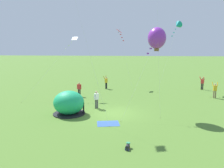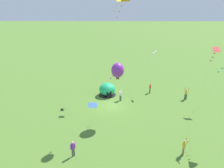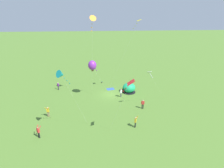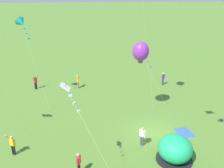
{
  "view_description": "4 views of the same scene",
  "coord_description": "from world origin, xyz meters",
  "px_view_note": "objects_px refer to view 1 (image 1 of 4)",
  "views": [
    {
      "loc": [
        2.14,
        -18.85,
        5.78
      ],
      "look_at": [
        -0.66,
        4.14,
        1.98
      ],
      "focal_mm": 35.0,
      "sensor_mm": 36.0,
      "label": 1
    },
    {
      "loc": [
        29.35,
        0.5,
        14.56
      ],
      "look_at": [
        -1.61,
        0.09,
        2.84
      ],
      "focal_mm": 35.0,
      "sensor_mm": 36.0,
      "label": 2
    },
    {
      "loc": [
        3.22,
        33.06,
        15.64
      ],
      "look_at": [
        0.13,
        2.93,
        3.51
      ],
      "focal_mm": 28.0,
      "sensor_mm": 36.0,
      "label": 3
    },
    {
      "loc": [
        -20.15,
        5.1,
        12.93
      ],
      "look_at": [
        2.71,
        3.63,
        3.78
      ],
      "focal_mm": 42.0,
      "sensor_mm": 36.0,
      "label": 4
    }
  ],
  "objects_px": {
    "popup_tent": "(69,103)",
    "kite_red": "(120,33)",
    "kite_purple": "(157,38)",
    "kite_white": "(72,42)",
    "person_center_field": "(215,90)",
    "person_strolling": "(96,99)",
    "person_far_back": "(79,88)",
    "toddler_crawling": "(128,146)",
    "kite_teal": "(178,25)",
    "person_flying_kite": "(106,82)",
    "person_arms_raised": "(202,83)"
  },
  "relations": [
    {
      "from": "toddler_crawling",
      "to": "person_center_field",
      "type": "distance_m",
      "value": 17.24
    },
    {
      "from": "kite_white",
      "to": "person_center_field",
      "type": "bearing_deg",
      "value": 2.54
    },
    {
      "from": "popup_tent",
      "to": "person_center_field",
      "type": "relative_size",
      "value": 1.49
    },
    {
      "from": "kite_teal",
      "to": "kite_purple",
      "type": "bearing_deg",
      "value": -107.22
    },
    {
      "from": "toddler_crawling",
      "to": "person_center_field",
      "type": "xyz_separation_m",
      "value": [
        9.46,
        14.39,
        0.82
      ]
    },
    {
      "from": "person_arms_raised",
      "to": "popup_tent",
      "type": "bearing_deg",
      "value": -138.0
    },
    {
      "from": "kite_red",
      "to": "kite_white",
      "type": "xyz_separation_m",
      "value": [
        -4.99,
        -7.79,
        -1.53
      ]
    },
    {
      "from": "person_flying_kite",
      "to": "kite_white",
      "type": "relative_size",
      "value": 0.26
    },
    {
      "from": "person_flying_kite",
      "to": "person_center_field",
      "type": "bearing_deg",
      "value": -17.67
    },
    {
      "from": "popup_tent",
      "to": "kite_red",
      "type": "relative_size",
      "value": 0.32
    },
    {
      "from": "popup_tent",
      "to": "person_arms_raised",
      "type": "xyz_separation_m",
      "value": [
        15.0,
        13.5,
        0.0
      ]
    },
    {
      "from": "person_far_back",
      "to": "kite_teal",
      "type": "distance_m",
      "value": 15.8
    },
    {
      "from": "toddler_crawling",
      "to": "person_flying_kite",
      "type": "height_order",
      "value": "person_flying_kite"
    },
    {
      "from": "toddler_crawling",
      "to": "person_far_back",
      "type": "bearing_deg",
      "value": 116.11
    },
    {
      "from": "popup_tent",
      "to": "person_flying_kite",
      "type": "distance_m",
      "value": 12.59
    },
    {
      "from": "person_far_back",
      "to": "kite_teal",
      "type": "xyz_separation_m",
      "value": [
        12.26,
        6.06,
        7.91
      ]
    },
    {
      "from": "popup_tent",
      "to": "kite_red",
      "type": "height_order",
      "value": "kite_red"
    },
    {
      "from": "person_arms_raised",
      "to": "kite_red",
      "type": "relative_size",
      "value": 0.22
    },
    {
      "from": "popup_tent",
      "to": "person_flying_kite",
      "type": "bearing_deg",
      "value": 83.38
    },
    {
      "from": "popup_tent",
      "to": "person_arms_raised",
      "type": "distance_m",
      "value": 20.18
    },
    {
      "from": "person_strolling",
      "to": "kite_white",
      "type": "xyz_separation_m",
      "value": [
        -3.91,
        5.31,
        5.6
      ]
    },
    {
      "from": "toddler_crawling",
      "to": "kite_purple",
      "type": "distance_m",
      "value": 10.33
    },
    {
      "from": "toddler_crawling",
      "to": "person_strolling",
      "type": "xyz_separation_m",
      "value": [
        -3.45,
        8.34,
        0.79
      ]
    },
    {
      "from": "person_center_field",
      "to": "kite_white",
      "type": "distance_m",
      "value": 17.74
    },
    {
      "from": "person_flying_kite",
      "to": "kite_red",
      "type": "distance_m",
      "value": 7.79
    },
    {
      "from": "person_far_back",
      "to": "kite_purple",
      "type": "xyz_separation_m",
      "value": [
        8.64,
        -5.63,
        5.69
      ]
    },
    {
      "from": "person_far_back",
      "to": "kite_purple",
      "type": "distance_m",
      "value": 11.78
    },
    {
      "from": "person_center_field",
      "to": "kite_purple",
      "type": "distance_m",
      "value": 11.41
    },
    {
      "from": "person_center_field",
      "to": "kite_purple",
      "type": "height_order",
      "value": "kite_purple"
    },
    {
      "from": "person_far_back",
      "to": "kite_red",
      "type": "height_order",
      "value": "kite_red"
    },
    {
      "from": "kite_white",
      "to": "person_strolling",
      "type": "bearing_deg",
      "value": -53.61
    },
    {
      "from": "person_center_field",
      "to": "kite_white",
      "type": "height_order",
      "value": "kite_white"
    },
    {
      "from": "person_center_field",
      "to": "kite_red",
      "type": "height_order",
      "value": "kite_red"
    },
    {
      "from": "popup_tent",
      "to": "kite_white",
      "type": "relative_size",
      "value": 0.39
    },
    {
      "from": "kite_white",
      "to": "kite_red",
      "type": "bearing_deg",
      "value": 57.34
    },
    {
      "from": "toddler_crawling",
      "to": "kite_red",
      "type": "relative_size",
      "value": 0.06
    },
    {
      "from": "kite_teal",
      "to": "person_flying_kite",
      "type": "bearing_deg",
      "value": -175.45
    },
    {
      "from": "person_strolling",
      "to": "person_arms_raised",
      "type": "distance_m",
      "value": 17.22
    },
    {
      "from": "person_center_field",
      "to": "kite_teal",
      "type": "distance_m",
      "value": 10.1
    },
    {
      "from": "person_far_back",
      "to": "person_flying_kite",
      "type": "bearing_deg",
      "value": 64.5
    },
    {
      "from": "toddler_crawling",
      "to": "person_flying_kite",
      "type": "distance_m",
      "value": 19.14
    },
    {
      "from": "person_center_field",
      "to": "kite_teal",
      "type": "bearing_deg",
      "value": 126.56
    },
    {
      "from": "person_far_back",
      "to": "kite_red",
      "type": "xyz_separation_m",
      "value": [
        4.2,
        8.02,
        7.13
      ]
    },
    {
      "from": "person_arms_raised",
      "to": "kite_purple",
      "type": "distance_m",
      "value": 15.13
    },
    {
      "from": "kite_purple",
      "to": "kite_white",
      "type": "relative_size",
      "value": 1.05
    },
    {
      "from": "toddler_crawling",
      "to": "kite_purple",
      "type": "height_order",
      "value": "kite_purple"
    },
    {
      "from": "popup_tent",
      "to": "kite_red",
      "type": "distance_m",
      "value": 17.1
    },
    {
      "from": "toddler_crawling",
      "to": "kite_purple",
      "type": "bearing_deg",
      "value": 75.09
    },
    {
      "from": "popup_tent",
      "to": "person_arms_raised",
      "type": "height_order",
      "value": "popup_tent"
    },
    {
      "from": "person_strolling",
      "to": "person_far_back",
      "type": "distance_m",
      "value": 5.95
    }
  ]
}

